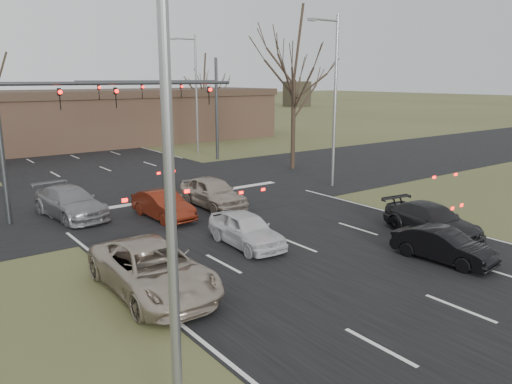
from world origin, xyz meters
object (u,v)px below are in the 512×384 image
Objects in this scene: mast_arm_far at (185,97)px; car_charcoal_sedan at (433,221)px; building at (71,118)px; car_grey_ahead at (70,202)px; car_white_sedan at (246,229)px; car_silver_ahead at (213,192)px; mast_arm_near at (74,108)px; streetlight_left at (178,134)px; streetlight_right_far at (194,88)px; car_black_hatch at (443,245)px; car_red_ahead at (163,205)px; car_silver_suv at (153,269)px; streetlight_right_near at (333,93)px.

car_charcoal_sedan is at bearing -92.29° from mast_arm_far.
car_grey_ahead is (-7.91, -25.50, -1.95)m from building.
car_silver_ahead is at bearing 73.53° from car_white_sedan.
car_white_sedan is at bearing 159.86° from car_charcoal_sedan.
streetlight_left reaches higher than mast_arm_near.
streetlight_right_far is (14.55, 14.00, 0.51)m from mast_arm_near.
mast_arm_near reaches higher than car_grey_ahead.
car_black_hatch is 0.92× the size of car_red_ahead.
car_silver_suv is at bearing -121.49° from mast_arm_far.
streetlight_left is 17.45m from car_grey_ahead.
car_white_sedan is at bearing -109.36° from car_silver_ahead.
mast_arm_far is 1.11× the size of streetlight_left.
streetlight_left reaches higher than building.
car_white_sedan is at bearing -70.73° from car_grey_ahead.
streetlight_right_near is (6.82, -28.00, 2.92)m from building.
mast_arm_far is at bearing 33.21° from car_grey_ahead.
car_charcoal_sedan is at bearing 17.78° from streetlight_left.
car_red_ahead is (-11.82, -17.33, -4.94)m from streetlight_right_far.
mast_arm_near is 15.17m from mast_arm_far.
car_white_sedan is (-10.48, -5.83, -4.91)m from streetlight_right_near.
car_charcoal_sedan is at bearing -52.46° from car_red_ahead.
car_charcoal_sedan is (-4.04, -26.48, -4.93)m from streetlight_right_far.
building is 8.59× the size of car_grey_ahead.
streetlight_right_near is at bearing -12.05° from mast_arm_near.
mast_arm_near is 17.23m from car_black_hatch.
car_grey_ahead is (-11.19, 11.98, 0.06)m from car_charcoal_sedan.
car_white_sedan is at bearing -112.60° from mast_arm_far.
car_silver_suv is at bearing 153.13° from car_black_hatch.
mast_arm_near is at bearing 167.95° from streetlight_right_near.
car_silver_suv is at bearing -96.77° from mast_arm_near.
streetlight_right_near is at bearing 77.08° from car_charcoal_sedan.
streetlight_right_far is (0.50, 17.00, 0.00)m from streetlight_right_near.
mast_arm_near is 1.21× the size of streetlight_left.
mast_arm_far is 2.25× the size of car_grey_ahead.
streetlight_right_far reaches higher than car_silver_ahead.
car_white_sedan is 6.30m from car_silver_ahead.
streetlight_right_near is 2.21× the size of car_silver_ahead.
car_white_sedan is (7.17, 8.17, -4.91)m from streetlight_left.
streetlight_left reaches higher than car_silver_ahead.
car_silver_suv is 10.22m from car_black_hatch.
car_charcoal_sedan is at bearing 35.77° from car_black_hatch.
streetlight_right_near reaches higher than car_charcoal_sedan.
mast_arm_far is 30.89m from streetlight_left.
streetlight_left is 15.85m from car_red_ahead.
building is at bearing 77.68° from car_silver_suv.
car_silver_suv is 1.38× the size of car_white_sedan.
car_silver_ahead reaches higher than car_grey_ahead.
car_grey_ahead is at bearing -139.03° from mast_arm_far.
car_grey_ahead is at bearing -143.59° from mast_arm_near.
streetlight_left is 2.03× the size of car_grey_ahead.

